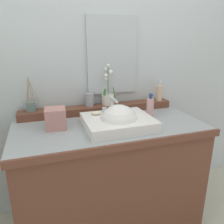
{
  "coord_description": "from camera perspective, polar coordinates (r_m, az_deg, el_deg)",
  "views": [
    {
      "loc": [
        -0.43,
        -1.37,
        1.37
      ],
      "look_at": [
        0.02,
        -0.02,
        0.91
      ],
      "focal_mm": 35.69,
      "sensor_mm": 36.0,
      "label": 1
    }
  ],
  "objects": [
    {
      "name": "soap_bar",
      "position": [
        1.51,
        -4.08,
        -0.26
      ],
      "size": [
        0.07,
        0.04,
        0.02
      ],
      "primitive_type": "ellipsoid",
      "color": "beige",
      "rests_on": "sink_basin"
    },
    {
      "name": "reed_diffuser",
      "position": [
        1.71,
        -20.04,
        1.47
      ],
      "size": [
        0.09,
        0.08,
        0.25
      ],
      "color": "slate",
      "rests_on": "back_ledge"
    },
    {
      "name": "tissue_box",
      "position": [
        1.49,
        -14.26,
        -1.56
      ],
      "size": [
        0.14,
        0.14,
        0.13
      ],
      "primitive_type": "cube",
      "rotation": [
        0.0,
        0.0,
        -0.06
      ],
      "color": "tan",
      "rests_on": "vanity_cabinet"
    },
    {
      "name": "mirror",
      "position": [
        1.79,
        0.09,
        14.24
      ],
      "size": [
        0.4,
        0.02,
        0.59
      ],
      "primitive_type": "cube",
      "color": "silver"
    },
    {
      "name": "tumbler_cup",
      "position": [
        1.74,
        -5.81,
        3.18
      ],
      "size": [
        0.07,
        0.07,
        0.1
      ],
      "primitive_type": "cylinder",
      "color": "#9D9CA8",
      "rests_on": "back_ledge"
    },
    {
      "name": "wall_back",
      "position": [
        1.86,
        -5.09,
        14.39
      ],
      "size": [
        3.12,
        0.2,
        2.51
      ],
      "primitive_type": "cube",
      "color": "silver",
      "rests_on": "ground"
    },
    {
      "name": "back_ledge",
      "position": [
        1.76,
        -3.39,
        0.78
      ],
      "size": [
        1.21,
        0.11,
        0.06
      ],
      "primitive_type": "cube",
      "color": "brown",
      "rests_on": "vanity_cabinet"
    },
    {
      "name": "floor",
      "position": [
        2.02,
        -0.71,
        -26.72
      ],
      "size": [
        3.12,
        3.83,
        0.1
      ],
      "primitive_type": "cube",
      "color": "#B5B9A3",
      "rests_on": "ground"
    },
    {
      "name": "vanity_cabinet",
      "position": [
        1.73,
        -0.77,
        -15.76
      ],
      "size": [
        1.28,
        0.67,
        0.83
      ],
      "color": "brown",
      "rests_on": "ground"
    },
    {
      "name": "sink_basin",
      "position": [
        1.46,
        1.69,
        -2.87
      ],
      "size": [
        0.44,
        0.37,
        0.28
      ],
      "color": "white",
      "rests_on": "vanity_cabinet"
    },
    {
      "name": "soap_dispenser",
      "position": [
        1.93,
        12.05,
        4.92
      ],
      "size": [
        0.05,
        0.05,
        0.17
      ],
      "color": "beige",
      "rests_on": "back_ledge"
    },
    {
      "name": "lotion_bottle",
      "position": [
        1.69,
        9.72,
        1.31
      ],
      "size": [
        0.05,
        0.06,
        0.18
      ],
      "color": "#D6A19F",
      "rests_on": "vanity_cabinet"
    },
    {
      "name": "potted_plant",
      "position": [
        1.77,
        -1.0,
        4.26
      ],
      "size": [
        0.11,
        0.1,
        0.32
      ],
      "color": "silver",
      "rests_on": "back_ledge"
    }
  ]
}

